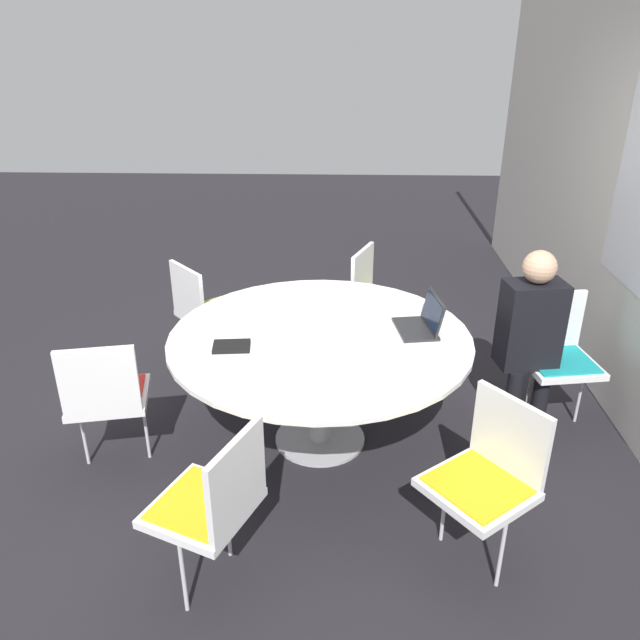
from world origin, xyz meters
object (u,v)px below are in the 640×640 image
object	(u,v)px
chair_2	(204,308)
chair_3	(106,392)
laptop	(423,322)
chair_4	(214,499)
spiral_notebook	(232,346)
chair_0	(557,349)
person_0	(531,330)
chair_1	(377,294)
chair_5	(488,471)

from	to	relation	value
chair_2	chair_3	xyz separation A→B (m)	(1.20, -0.32, 0.00)
chair_3	laptop	size ratio (longest dim) A/B	2.44
chair_4	spiral_notebook	distance (m)	1.03
laptop	chair_4	bearing A→B (deg)	-48.19
chair_0	chair_3	world-z (taller)	same
chair_2	person_0	xyz separation A→B (m)	(0.69, 2.18, 0.19)
chair_0	chair_4	bearing A→B (deg)	28.38
chair_0	chair_1	distance (m)	1.42
laptop	chair_0	bearing A→B (deg)	94.18
chair_0	person_0	xyz separation A→B (m)	(0.12, -0.22, 0.19)
chair_1	person_0	distance (m)	1.35
chair_2	chair_4	bearing A→B (deg)	-29.49
chair_5	spiral_notebook	xyz separation A→B (m)	(-0.77, -1.31, 0.23)
chair_3	chair_4	world-z (taller)	same
chair_1	spiral_notebook	size ratio (longest dim) A/B	3.90
chair_0	person_0	world-z (taller)	person_0
chair_0	chair_4	size ratio (longest dim) A/B	1.00
chair_2	spiral_notebook	distance (m)	1.15
person_0	chair_1	bearing A→B (deg)	-57.08
chair_4	spiral_notebook	bearing A→B (deg)	27.17
chair_1	chair_2	size ratio (longest dim) A/B	1.00
chair_5	person_0	world-z (taller)	person_0
person_0	spiral_notebook	world-z (taller)	person_0
laptop	spiral_notebook	bearing A→B (deg)	-85.08
chair_2	laptop	bearing A→B (deg)	20.29
chair_0	person_0	size ratio (longest dim) A/B	0.71
laptop	chair_3	bearing A→B (deg)	-86.06
chair_2	chair_4	size ratio (longest dim) A/B	1.00
person_0	chair_5	bearing A→B (deg)	58.33
chair_1	laptop	world-z (taller)	laptop
chair_0	chair_3	size ratio (longest dim) A/B	1.00
chair_0	chair_3	bearing A→B (deg)	4.02
chair_1	chair_3	distance (m)	2.20
chair_1	chair_5	world-z (taller)	same
laptop	spiral_notebook	world-z (taller)	laptop
chair_0	chair_5	size ratio (longest dim) A/B	1.00
chair_5	person_0	distance (m)	1.24
chair_4	spiral_notebook	size ratio (longest dim) A/B	3.90
chair_3	chair_4	xyz separation A→B (m)	(0.86, 0.78, 0.00)
chair_4	laptop	distance (m)	1.66
laptop	spiral_notebook	distance (m)	1.14
chair_2	chair_0	bearing A→B (deg)	34.46
laptop	chair_5	bearing A→B (deg)	2.37
chair_3	person_0	distance (m)	2.56
person_0	chair_3	bearing A→B (deg)	2.53
chair_4	chair_2	bearing A→B (deg)	35.70
chair_5	spiral_notebook	bearing A→B (deg)	21.94
chair_1	person_0	size ratio (longest dim) A/B	0.71
chair_1	chair_5	distance (m)	2.16
chair_5	chair_2	bearing A→B (deg)	5.21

